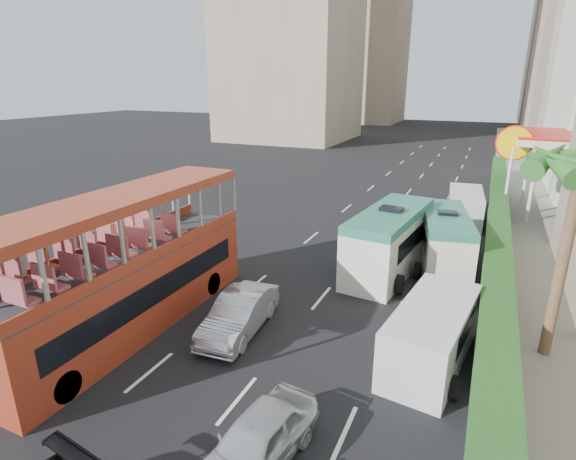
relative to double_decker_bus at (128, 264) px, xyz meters
The scene contains 15 objects.
ground_plane 6.51m from the double_decker_bus, ahead, with size 200.00×200.00×0.00m, color black.
double_decker_bus is the anchor object (origin of this frame).
car_silver_lane_a 4.72m from the double_decker_bus, 19.11° to the left, with size 1.51×4.33×1.43m, color silver.
van_asset 19.23m from the double_decker_bus, 67.48° to the left, with size 2.13×4.63×1.29m, color silver.
minibus_near 11.80m from the double_decker_bus, 50.40° to the left, with size 2.26×6.79×3.01m, color silver.
minibus_far 14.62m from the double_decker_bus, 47.46° to the left, with size 2.00×6.01×2.66m, color silver.
panel_van_near 10.71m from the double_decker_bus, 12.12° to the left, with size 1.99×4.98×1.99m, color silver.
panel_van_far 21.71m from the double_decker_bus, 61.64° to the left, with size 2.02×5.05×2.02m, color silver.
sidewalk 29.26m from the double_decker_bus, 59.04° to the left, with size 6.00×120.00×0.18m, color #99968C.
kerb_wall 18.66m from the double_decker_bus, 48.93° to the left, with size 0.30×44.00×1.00m, color silver.
hedge 18.60m from the double_decker_bus, 48.93° to the left, with size 1.10×44.00×0.70m, color #2D6626.
palm_tree 14.39m from the double_decker_bus, 16.16° to the left, with size 0.36×0.36×6.40m, color brown.
shell_station 28.02m from the double_decker_bus, 55.18° to the left, with size 6.50×8.00×5.50m, color silver.
tower_far_b 107.94m from the double_decker_bus, 77.53° to the left, with size 14.00×14.00×40.00m, color tan.
tower_left_b 93.68m from the double_decker_bus, 100.08° to the left, with size 16.00×16.00×46.00m, color tan.
Camera 1 is at (5.31, -11.17, 8.75)m, focal length 28.00 mm.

